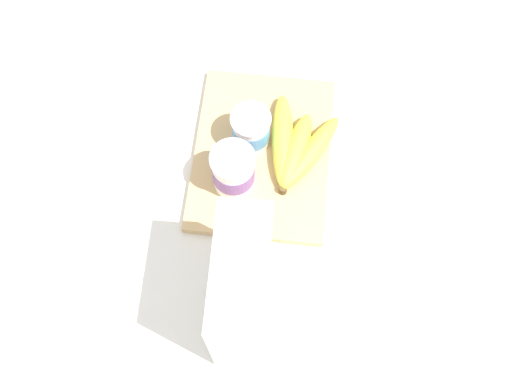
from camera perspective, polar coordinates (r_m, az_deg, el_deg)
name	(u,v)px	position (r m, az deg, el deg)	size (l,w,h in m)	color
ground_plane	(262,156)	(1.15, 0.56, 3.27)	(2.40, 2.40, 0.00)	silver
cutting_board	(262,154)	(1.14, 0.57, 3.47)	(0.33, 0.24, 0.02)	tan
cereal_box	(243,291)	(0.93, -1.22, -9.00)	(0.18, 0.07, 0.27)	white
yogurt_cup_front	(233,171)	(1.07, -2.07, 1.93)	(0.08, 0.08, 0.10)	white
yogurt_cup_back	(251,130)	(1.11, -0.47, 5.68)	(0.07, 0.07, 0.08)	white
banana_bunch	(296,147)	(1.12, 3.61, 4.08)	(0.19, 0.14, 0.04)	yellow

